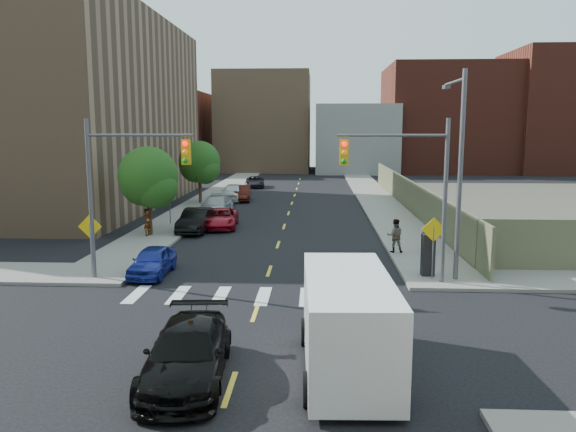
# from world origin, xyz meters

# --- Properties ---
(ground) EXTENTS (160.00, 160.00, 0.00)m
(ground) POSITION_xyz_m (0.00, 0.00, 0.00)
(ground) COLOR black
(ground) RESTS_ON ground
(sidewalk_nw) EXTENTS (3.50, 73.00, 0.15)m
(sidewalk_nw) POSITION_xyz_m (-7.75, 41.50, 0.07)
(sidewalk_nw) COLOR gray
(sidewalk_nw) RESTS_ON ground
(sidewalk_ne) EXTENTS (3.50, 73.00, 0.15)m
(sidewalk_ne) POSITION_xyz_m (7.75, 41.50, 0.07)
(sidewalk_ne) COLOR gray
(sidewalk_ne) RESTS_ON ground
(fence_north) EXTENTS (0.12, 44.00, 2.50)m
(fence_north) POSITION_xyz_m (9.60, 28.00, 1.25)
(fence_north) COLOR #6B6D4C
(fence_north) RESTS_ON ground
(building_nw) EXTENTS (22.00, 30.00, 16.00)m
(building_nw) POSITION_xyz_m (-22.00, 30.00, 8.00)
(building_nw) COLOR #8C6B4C
(building_nw) RESTS_ON ground
(bg_bldg_west) EXTENTS (14.00, 18.00, 12.00)m
(bg_bldg_west) POSITION_xyz_m (-22.00, 70.00, 6.00)
(bg_bldg_west) COLOR #592319
(bg_bldg_west) RESTS_ON ground
(bg_bldg_midwest) EXTENTS (14.00, 16.00, 15.00)m
(bg_bldg_midwest) POSITION_xyz_m (-6.00, 72.00, 7.50)
(bg_bldg_midwest) COLOR #8C6B4C
(bg_bldg_midwest) RESTS_ON ground
(bg_bldg_center) EXTENTS (12.00, 16.00, 10.00)m
(bg_bldg_center) POSITION_xyz_m (8.00, 70.00, 5.00)
(bg_bldg_center) COLOR gray
(bg_bldg_center) RESTS_ON ground
(bg_bldg_east) EXTENTS (18.00, 18.00, 16.00)m
(bg_bldg_east) POSITION_xyz_m (22.00, 72.00, 8.00)
(bg_bldg_east) COLOR #592319
(bg_bldg_east) RESTS_ON ground
(bg_bldg_fareast) EXTENTS (14.00, 16.00, 18.00)m
(bg_bldg_fareast) POSITION_xyz_m (38.00, 70.00, 9.00)
(bg_bldg_fareast) COLOR #592319
(bg_bldg_fareast) RESTS_ON ground
(signal_nw) EXTENTS (4.59, 0.30, 7.00)m
(signal_nw) POSITION_xyz_m (-5.98, 6.00, 4.53)
(signal_nw) COLOR #59595E
(signal_nw) RESTS_ON ground
(signal_ne) EXTENTS (4.59, 0.30, 7.00)m
(signal_ne) POSITION_xyz_m (5.98, 6.00, 4.53)
(signal_ne) COLOR #59595E
(signal_ne) RESTS_ON ground
(streetlight_ne) EXTENTS (0.25, 3.70, 9.00)m
(streetlight_ne) POSITION_xyz_m (8.20, 6.90, 5.22)
(streetlight_ne) COLOR #59595E
(streetlight_ne) RESTS_ON ground
(warn_sign_nw) EXTENTS (1.06, 0.06, 2.83)m
(warn_sign_nw) POSITION_xyz_m (-7.80, 6.50, 1.99)
(warn_sign_nw) COLOR #59595E
(warn_sign_nw) RESTS_ON ground
(warn_sign_ne) EXTENTS (1.06, 0.06, 2.83)m
(warn_sign_ne) POSITION_xyz_m (7.20, 6.50, 1.99)
(warn_sign_ne) COLOR #59595E
(warn_sign_ne) RESTS_ON ground
(warn_sign_midwest) EXTENTS (1.06, 0.06, 2.83)m
(warn_sign_midwest) POSITION_xyz_m (-7.80, 20.00, 1.99)
(warn_sign_midwest) COLOR #59595E
(warn_sign_midwest) RESTS_ON ground
(tree_west_near) EXTENTS (3.66, 3.64, 5.52)m
(tree_west_near) POSITION_xyz_m (-8.00, 16.05, 3.48)
(tree_west_near) COLOR #332114
(tree_west_near) RESTS_ON ground
(tree_west_far) EXTENTS (3.66, 3.64, 5.52)m
(tree_west_far) POSITION_xyz_m (-8.00, 31.05, 3.48)
(tree_west_far) COLOR #332114
(tree_west_far) RESTS_ON ground
(parked_car_blue) EXTENTS (1.55, 3.81, 1.29)m
(parked_car_blue) POSITION_xyz_m (-5.21, 7.00, 0.65)
(parked_car_blue) COLOR navy
(parked_car_blue) RESTS_ON ground
(parked_car_black) EXTENTS (1.81, 4.64, 1.51)m
(parked_car_black) POSITION_xyz_m (-5.50, 17.73, 0.75)
(parked_car_black) COLOR black
(parked_car_black) RESTS_ON ground
(parked_car_red) EXTENTS (2.50, 4.81, 1.30)m
(parked_car_red) POSITION_xyz_m (-4.20, 19.27, 0.65)
(parked_car_red) COLOR #A31020
(parked_car_red) RESTS_ON ground
(parked_car_silver) EXTENTS (2.39, 5.34, 1.52)m
(parked_car_silver) POSITION_xyz_m (-5.42, 24.24, 0.76)
(parked_car_silver) COLOR #A3A4AA
(parked_car_silver) RESTS_ON ground
(parked_car_white) EXTENTS (1.96, 4.68, 1.58)m
(parked_car_white) POSITION_xyz_m (-5.50, 33.37, 0.79)
(parked_car_white) COLOR silver
(parked_car_white) RESTS_ON ground
(parked_car_maroon) EXTENTS (1.79, 4.36, 1.40)m
(parked_car_maroon) POSITION_xyz_m (-4.62, 33.50, 0.70)
(parked_car_maroon) COLOR #3A120B
(parked_car_maroon) RESTS_ON ground
(parked_car_grey) EXTENTS (2.47, 4.63, 1.24)m
(parked_car_grey) POSITION_xyz_m (-4.78, 45.36, 0.62)
(parked_car_grey) COLOR black
(parked_car_grey) RESTS_ON ground
(black_sedan) EXTENTS (2.38, 5.18, 1.47)m
(black_sedan) POSITION_xyz_m (-1.19, -3.52, 0.73)
(black_sedan) COLOR black
(black_sedan) RESTS_ON ground
(cargo_van) EXTENTS (2.64, 5.96, 2.69)m
(cargo_van) POSITION_xyz_m (3.04, -2.58, 1.41)
(cargo_van) COLOR white
(cargo_van) RESTS_ON ground
(mailbox) EXTENTS (0.61, 0.54, 1.21)m
(mailbox) POSITION_xyz_m (7.99, 11.78, 0.74)
(mailbox) COLOR navy
(mailbox) RESTS_ON sidewalk_ne
(payphone) EXTENTS (0.57, 0.47, 1.85)m
(payphone) POSITION_xyz_m (7.10, 7.04, 1.07)
(payphone) COLOR black
(payphone) RESTS_ON sidewalk_ne
(pedestrian_west) EXTENTS (0.48, 0.65, 1.65)m
(pedestrian_west) POSITION_xyz_m (-8.03, 15.61, 0.97)
(pedestrian_west) COLOR gray
(pedestrian_west) RESTS_ON sidewalk_nw
(pedestrian_east) EXTENTS (0.90, 0.72, 1.76)m
(pedestrian_east) POSITION_xyz_m (6.30, 11.70, 1.03)
(pedestrian_east) COLOR gray
(pedestrian_east) RESTS_ON sidewalk_ne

